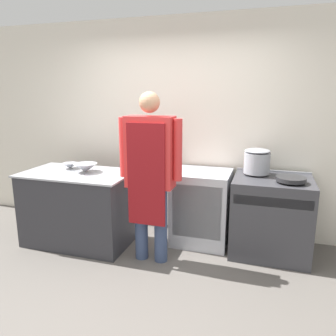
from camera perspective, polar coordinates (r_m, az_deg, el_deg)
The scene contains 10 objects.
ground_plane at distance 3.21m, azimuth -7.09°, elevation -21.01°, with size 14.00×14.00×0.00m, color #5B5651.
wall_back at distance 4.24m, azimuth 1.62°, elevation 7.05°, with size 8.00×0.05×2.70m.
prep_counter at distance 4.12m, azimuth -15.15°, elevation -6.63°, with size 1.28×0.77×0.87m.
stove at distance 3.88m, azimuth 17.46°, elevation -8.02°, with size 0.84×0.70×0.89m.
fridge_unit at distance 4.00m, azimuth 5.89°, elevation -6.76°, with size 0.66×0.63×0.88m.
person_cook at distance 3.38m, azimuth -3.16°, elevation 0.09°, with size 0.68×0.24×1.80m.
mixing_bowl at distance 3.97m, azimuth -14.17°, elevation 0.03°, with size 0.28×0.28×0.10m.
small_bowl at distance 4.20m, azimuth -16.70°, elevation 0.38°, with size 0.18×0.18×0.07m.
stock_pot at distance 3.83m, azimuth 15.24°, elevation 1.20°, with size 0.29×0.29×0.28m.
saute_pan at distance 3.63m, azimuth 20.63°, elevation -1.80°, with size 0.31×0.31×0.04m.
Camera 1 is at (1.13, -2.41, 1.79)m, focal length 35.00 mm.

